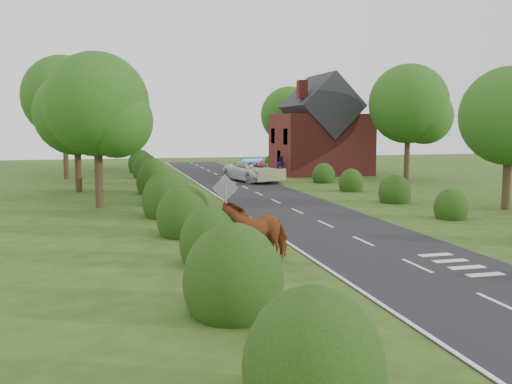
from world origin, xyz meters
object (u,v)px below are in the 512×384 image
object	(u,v)px
pedestrian_red	(261,169)
pedestrian_purple	(281,166)
cow	(255,236)
police_van	(253,171)
road_sign	(225,197)

from	to	relation	value
pedestrian_red	pedestrian_purple	distance (m)	2.94
cow	pedestrian_red	xyz separation A→B (m)	(7.66, 28.20, 0.01)
cow	police_van	world-z (taller)	police_van
police_van	pedestrian_purple	bearing A→B (deg)	33.25
cow	police_van	distance (m)	27.07
police_van	cow	bearing A→B (deg)	-118.25
road_sign	pedestrian_purple	size ratio (longest dim) A/B	1.40
pedestrian_red	police_van	bearing A→B (deg)	58.09
road_sign	cow	world-z (taller)	road_sign
cow	pedestrian_purple	bearing A→B (deg)	152.38
pedestrian_purple	road_sign	bearing A→B (deg)	103.57
road_sign	cow	bearing A→B (deg)	-87.99
road_sign	pedestrian_purple	world-z (taller)	road_sign
cow	pedestrian_red	distance (m)	29.22
police_van	pedestrian_purple	size ratio (longest dim) A/B	3.60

